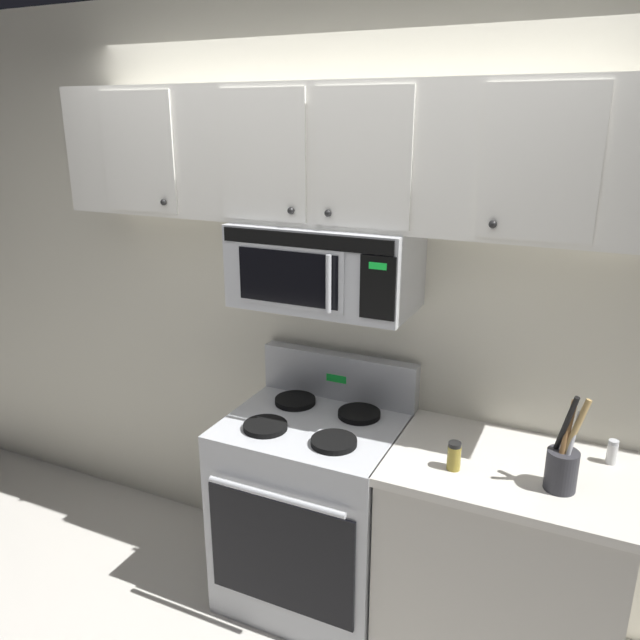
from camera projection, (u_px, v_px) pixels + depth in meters
back_wall at (347, 302)px, 2.92m from camera, size 5.20×0.10×2.70m
stove_range at (314, 507)px, 2.87m from camera, size 0.76×0.69×1.12m
over_range_microwave at (325, 266)px, 2.63m from camera, size 0.76×0.43×0.35m
upper_cabinets at (329, 155)px, 2.52m from camera, size 2.50×0.36×0.55m
counter_segment at (501, 561)px, 2.55m from camera, size 0.93×0.65×0.90m
utensil_crock_charcoal at (563, 464)px, 2.22m from camera, size 0.12×0.11×0.38m
salt_shaker at (612, 452)px, 2.40m from camera, size 0.04×0.04×0.10m
spice_jar at (454, 456)px, 2.36m from camera, size 0.05×0.05×0.11m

